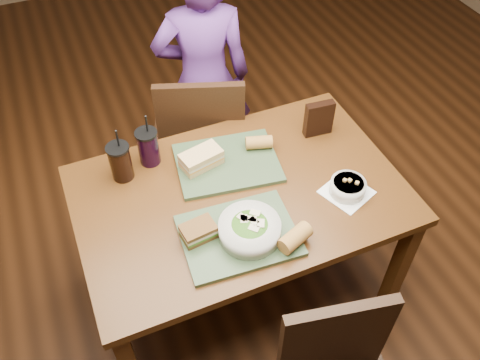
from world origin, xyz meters
name	(u,v)px	position (x,y,z in m)	size (l,w,h in m)	color
ground	(240,289)	(0.00, 0.00, 0.00)	(6.00, 6.00, 0.00)	#381C0B
dining_table	(240,206)	(0.00, 0.00, 0.66)	(1.30, 0.85, 0.75)	#4A290E
chair_far	(197,141)	(0.01, 0.58, 0.52)	(0.52, 0.53, 0.94)	black
diner	(204,80)	(0.15, 0.84, 0.69)	(0.50, 0.33, 1.37)	#613084
tray_near	(239,235)	(-0.09, -0.20, 0.76)	(0.42, 0.32, 0.02)	#32462B
tray_far	(227,163)	(0.01, 0.16, 0.76)	(0.42, 0.32, 0.02)	#32462B
salad_bowl	(250,229)	(-0.06, -0.22, 0.81)	(0.23, 0.23, 0.08)	silver
soup_bowl	(348,187)	(0.39, -0.17, 0.78)	(0.22, 0.22, 0.07)	white
sandwich_near	(199,231)	(-0.23, -0.16, 0.80)	(0.13, 0.10, 0.06)	#593819
sandwich_far	(201,159)	(-0.09, 0.19, 0.80)	(0.19, 0.13, 0.07)	tan
baguette_near	(295,238)	(0.08, -0.32, 0.80)	(0.06, 0.06, 0.13)	#AD7533
baguette_far	(259,142)	(0.17, 0.19, 0.80)	(0.06, 0.06, 0.11)	#AD7533
cup_cola	(120,162)	(-0.41, 0.27, 0.83)	(0.09, 0.09, 0.25)	black
cup_berry	(148,147)	(-0.28, 0.31, 0.83)	(0.09, 0.09, 0.25)	black
chip_bag	(319,119)	(0.45, 0.19, 0.83)	(0.13, 0.04, 0.16)	black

